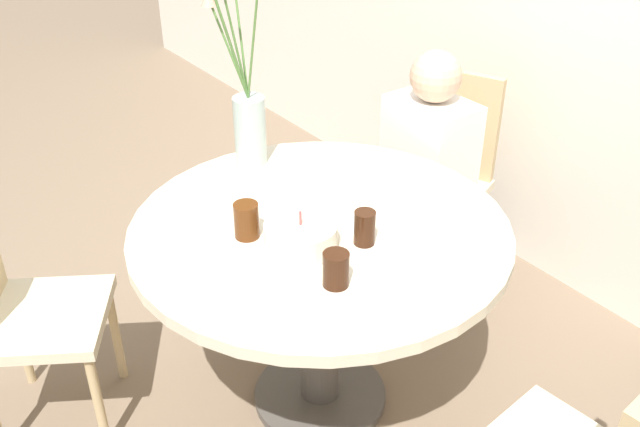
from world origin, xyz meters
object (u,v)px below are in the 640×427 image
side_plate (354,190)px  birthday_cake (301,236)px  flower_vase (245,101)px  drink_glass_1 (336,269)px  chair_left_flank (13,299)px  person_guest (426,185)px  chair_right_flank (442,167)px  drink_glass_0 (365,228)px  drink_glass_2 (246,220)px

side_plate → birthday_cake: bearing=-63.2°
flower_vase → drink_glass_1: (0.78, -0.19, -0.18)m
chair_left_flank → person_guest: person_guest is taller
chair_right_flank → birthday_cake: bearing=-89.0°
flower_vase → birthday_cake: bearing=-16.2°
chair_left_flank → drink_glass_1: 1.09m
chair_left_flank → flower_vase: flower_vase is taller
drink_glass_0 → person_guest: 0.91m
chair_right_flank → flower_vase: flower_vase is taller
chair_left_flank → person_guest: size_ratio=0.85×
flower_vase → person_guest: size_ratio=0.73×
birthday_cake → drink_glass_1: 0.21m
person_guest → chair_right_flank: bearing=111.6°
chair_right_flank → side_plate: size_ratio=4.52×
chair_left_flank → drink_glass_0: (0.68, 0.88, 0.29)m
drink_glass_2 → person_guest: bearing=103.0°
chair_right_flank → side_plate: 0.79m
chair_left_flank → drink_glass_2: chair_left_flank is taller
flower_vase → drink_glass_0: 0.69m
chair_left_flank → flower_vase: 1.00m
chair_right_flank → person_guest: size_ratio=0.85×
side_plate → drink_glass_1: drink_glass_1 is taller
flower_vase → person_guest: bearing=74.2°
chair_right_flank → drink_glass_2: 1.20m
birthday_cake → flower_vase: flower_vase is taller
drink_glass_0 → drink_glass_1: (0.11, -0.19, -0.00)m
birthday_cake → drink_glass_0: birthday_cake is taller
flower_vase → person_guest: (0.20, 0.72, -0.48)m
chair_right_flank → chair_left_flank: bearing=-116.6°
drink_glass_0 → flower_vase: bearing=179.9°
drink_glass_1 → person_guest: 1.12m
chair_left_flank → birthday_cake: (0.59, 0.72, 0.27)m
chair_right_flank → person_guest: bearing=-90.0°
side_plate → drink_glass_1: size_ratio=1.97×
chair_right_flank → chair_left_flank: 1.76m
chair_right_flank → chair_left_flank: (-0.15, -1.75, 0.00)m
drink_glass_2 → flower_vase: bearing=148.5°
side_plate → drink_glass_0: drink_glass_0 is taller
chair_left_flank → drink_glass_2: (0.44, 0.62, 0.29)m
flower_vase → side_plate: (0.41, 0.17, -0.23)m
chair_left_flank → chair_right_flank: bearing=-63.4°
birthday_cake → person_guest: bearing=112.8°
drink_glass_2 → chair_right_flank: bearing=104.1°
chair_right_flank → drink_glass_2: size_ratio=8.14×
chair_left_flank → drink_glass_0: size_ratio=8.47×
chair_right_flank → birthday_cake: (0.43, -1.04, 0.27)m
drink_glass_1 → drink_glass_2: size_ratio=0.91×
chair_right_flank → drink_glass_1: chair_right_flank is taller
drink_glass_1 → person_guest: (-0.58, 0.91, -0.30)m
chair_left_flank → person_guest: (0.21, 1.60, -0.01)m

